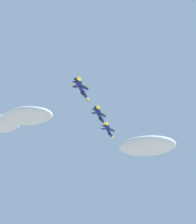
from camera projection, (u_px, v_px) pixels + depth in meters
name	position (u px, v px, depth m)	size (l,w,h in m)	color
cloud_near_formation	(27.00, 116.00, 350.11)	(65.44, 33.13, 16.72)	white
cloud_high_distant	(147.00, 146.00, 213.60)	(44.09, 23.20, 12.14)	white
cloud_low_wispy	(3.00, 124.00, 362.21)	(44.38, 32.27, 17.74)	white
fighter_jet_lead	(109.00, 131.00, 169.87)	(9.80, 15.78, 4.95)	navy
fighter_jet_left_wing	(100.00, 116.00, 151.28)	(9.48, 15.78, 5.24)	navy
fighter_jet_right_wing	(82.00, 89.00, 135.63)	(9.63, 15.78, 5.12)	navy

